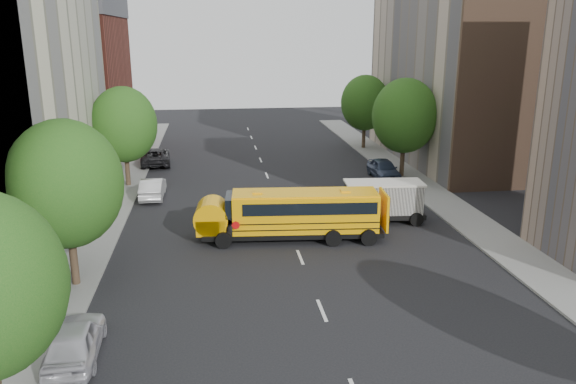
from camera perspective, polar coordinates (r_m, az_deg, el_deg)
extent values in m
plane|color=black|center=(31.84, 0.69, -5.29)|extent=(120.00, 120.00, 0.00)
cube|color=slate|center=(36.92, -18.48, -3.02)|extent=(3.00, 80.00, 0.12)
cube|color=slate|center=(39.55, 16.31, -1.60)|extent=(3.00, 80.00, 0.12)
cube|color=silver|center=(41.25, -1.34, -0.32)|extent=(0.15, 64.00, 0.01)
cube|color=maroon|center=(59.19, -21.35, 9.94)|extent=(10.00, 15.00, 13.00)
cube|color=#C4AF98|center=(54.27, 17.04, 12.54)|extent=(10.00, 22.00, 18.00)
cube|color=brown|center=(44.49, 22.95, 11.43)|extent=(10.10, 0.30, 18.00)
cylinder|color=#38281C|center=(28.08, -20.95, -6.20)|extent=(0.36, 0.36, 2.88)
ellipsoid|color=#164F15|center=(27.03, -21.68, 0.75)|extent=(5.12, 5.12, 5.89)
cylinder|color=#38281C|center=(45.02, -16.00, 2.28)|extent=(0.36, 0.36, 2.81)
ellipsoid|color=#164F15|center=(44.38, -16.34, 6.59)|extent=(4.99, 4.99, 5.74)
cylinder|color=#38281C|center=(47.10, 11.53, 3.25)|extent=(0.36, 0.36, 2.95)
ellipsoid|color=#164F15|center=(46.47, 11.77, 7.60)|extent=(5.25, 5.25, 6.04)
cylinder|color=#38281C|center=(58.36, 7.70, 5.71)|extent=(0.36, 0.36, 2.74)
ellipsoid|color=#164F15|center=(57.87, 7.82, 8.97)|extent=(4.86, 4.86, 5.59)
cube|color=black|center=(32.40, 0.47, -3.96)|extent=(10.36, 3.12, 0.27)
cube|color=#FFAE05|center=(32.06, 1.61, -1.95)|extent=(8.36, 2.92, 2.10)
cube|color=#FFAE05|center=(32.23, -7.00, -3.16)|extent=(1.80, 2.22, 0.91)
cube|color=black|center=(31.84, -5.35, -1.28)|extent=(0.62, 2.13, 1.09)
cube|color=#FFAE05|center=(31.75, 1.63, -0.11)|extent=(8.35, 2.74, 0.13)
cube|color=black|center=(31.94, 1.95, -1.16)|extent=(7.64, 2.91, 0.68)
cube|color=black|center=(32.29, 1.60, -3.18)|extent=(8.36, 2.97, 0.05)
cube|color=black|center=(32.17, 1.61, -2.56)|extent=(8.36, 2.97, 0.05)
cube|color=#FFAE05|center=(32.66, 8.89, -1.80)|extent=(0.32, 2.28, 2.10)
cube|color=#FFAE05|center=(31.62, -2.82, -0.02)|extent=(0.59, 0.59, 0.09)
cube|color=#FFAE05|center=(31.97, 5.38, 0.10)|extent=(0.59, 0.59, 0.09)
cylinder|color=#FFAE05|center=(32.09, -7.03, -2.39)|extent=(2.07, 2.24, 1.91)
cylinder|color=red|center=(30.90, -4.79, -3.31)|extent=(0.46, 0.07, 0.46)
cylinder|color=black|center=(31.32, -5.92, -4.85)|extent=(0.93, 0.34, 0.91)
cylinder|color=black|center=(33.46, -5.75, -3.47)|extent=(0.93, 0.34, 0.91)
cylinder|color=black|center=(31.53, 4.26, -4.66)|extent=(0.93, 0.34, 0.91)
cylinder|color=black|center=(33.66, 3.76, -3.31)|extent=(0.93, 0.34, 0.91)
cylinder|color=black|center=(31.82, 7.52, -4.57)|extent=(0.93, 0.34, 0.91)
cylinder|color=black|center=(33.93, 6.82, -3.23)|extent=(0.93, 0.34, 0.91)
cube|color=black|center=(35.80, 8.80, -2.20)|extent=(6.18, 2.46, 0.30)
cube|color=white|center=(35.60, 9.67, -0.56)|extent=(4.76, 2.26, 1.81)
cube|color=white|center=(35.18, 5.32, -1.12)|extent=(1.55, 2.01, 1.21)
cube|color=silver|center=(35.35, 9.74, 0.92)|extent=(4.97, 2.37, 0.12)
cylinder|color=black|center=(34.49, 5.54, -2.93)|extent=(0.86, 0.31, 0.85)
cylinder|color=black|center=(36.38, 5.05, -1.92)|extent=(0.86, 0.31, 0.85)
cylinder|color=black|center=(34.94, 9.46, -2.83)|extent=(0.86, 0.31, 0.85)
cylinder|color=black|center=(36.81, 8.78, -1.83)|extent=(0.86, 0.31, 0.85)
cylinder|color=black|center=(35.49, 12.96, -2.73)|extent=(0.86, 0.31, 0.85)
cylinder|color=black|center=(37.33, 12.11, -1.75)|extent=(0.86, 0.31, 0.85)
imported|color=silver|center=(22.40, -20.83, -13.90)|extent=(1.90, 4.43, 1.49)
imported|color=silver|center=(41.57, -13.58, 0.40)|extent=(1.59, 4.45, 1.46)
imported|color=black|center=(52.17, -13.32, 3.55)|extent=(2.97, 5.67, 1.52)
imported|color=#35415D|center=(46.52, 9.70, 2.33)|extent=(1.92, 4.68, 1.59)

